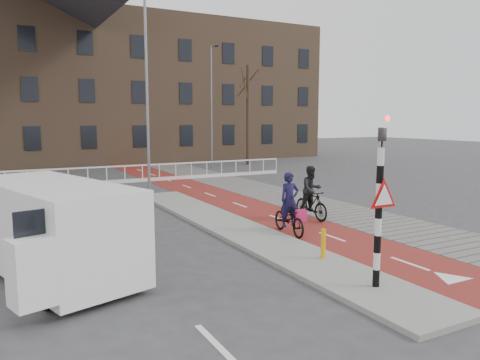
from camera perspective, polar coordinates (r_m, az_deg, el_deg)
name	(u,v)px	position (r m, az deg, el deg)	size (l,w,h in m)	color
ground	(336,262)	(12.17, 11.61, -9.74)	(120.00, 120.00, 0.00)	#38383A
bike_lane	(219,198)	(21.24, -2.57, -2.18)	(2.50, 60.00, 0.01)	maroon
sidewalk	(272,193)	(22.57, 3.87, -1.62)	(3.00, 60.00, 0.01)	slate
curb_island	(237,229)	(15.01, -0.31, -6.05)	(1.80, 16.00, 0.12)	gray
traffic_signal	(380,198)	(9.86, 16.69, -2.07)	(0.80, 0.80, 3.68)	black
bollard	(323,244)	(11.89, 10.11, -7.65)	(0.12, 0.12, 0.74)	#E0A30C
cyclist_near	(289,214)	(14.59, 6.05, -4.09)	(0.83, 1.90, 1.92)	black
cyclist_far	(311,197)	(16.80, 8.69, -2.10)	(0.82, 1.78, 1.90)	black
van	(53,228)	(11.35, -21.85, -5.45)	(3.39, 5.39, 2.16)	white
railing	(48,182)	(26.24, -22.34, -0.22)	(28.00, 0.10, 0.99)	silver
townhouse_row	(50,65)	(41.38, -22.19, 12.84)	(46.00, 10.00, 15.90)	#7F6047
tree_right	(248,115)	(36.50, 0.97, 7.88)	(0.26, 0.26, 7.63)	#2F2215
streetlight_near	(147,98)	(20.74, -11.25, 9.73)	(0.12, 0.12, 8.87)	slate
streetlight_right	(211,108)	(34.13, -3.50, 8.79)	(0.12, 0.12, 8.70)	slate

